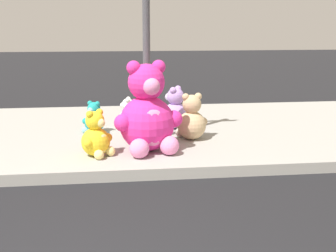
{
  "coord_description": "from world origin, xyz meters",
  "views": [
    {
      "loc": [
        0.5,
        -2.19,
        1.89
      ],
      "look_at": [
        1.22,
        3.6,
        0.55
      ],
      "focal_mm": 47.59,
      "sensor_mm": 36.0,
      "label": 1
    }
  ],
  "objects": [
    {
      "name": "plush_tan",
      "position": [
        1.68,
        4.4,
        0.44
      ],
      "size": [
        0.55,
        0.5,
        0.72
      ],
      "color": "tan",
      "rests_on": "sidewalk"
    },
    {
      "name": "sidewalk",
      "position": [
        0.0,
        5.2,
        0.07
      ],
      "size": [
        28.0,
        4.4,
        0.15
      ],
      "primitive_type": "cube",
      "color": "#9E9B93",
      "rests_on": "ground_plane"
    },
    {
      "name": "plush_pink_large",
      "position": [
        0.96,
        3.81,
        0.66
      ],
      "size": [
        0.96,
        0.89,
        1.26
      ],
      "color": "#F22D93",
      "rests_on": "sidewalk"
    },
    {
      "name": "sign_pole",
      "position": [
        1.0,
        4.4,
        1.85
      ],
      "size": [
        0.56,
        0.11,
        3.2
      ],
      "color": "#4C4C51",
      "rests_on": "sidewalk"
    },
    {
      "name": "plush_yellow",
      "position": [
        0.26,
        3.66,
        0.4
      ],
      "size": [
        0.45,
        0.45,
        0.63
      ],
      "color": "yellow",
      "rests_on": "sidewalk"
    },
    {
      "name": "plush_white",
      "position": [
        0.73,
        5.33,
        0.36
      ],
      "size": [
        0.36,
        0.4,
        0.52
      ],
      "color": "white",
      "rests_on": "sidewalk"
    },
    {
      "name": "plush_teal",
      "position": [
        0.17,
        5.0,
        0.36
      ],
      "size": [
        0.36,
        0.38,
        0.52
      ],
      "color": "teal",
      "rests_on": "sidewalk"
    },
    {
      "name": "plush_lavender",
      "position": [
        1.52,
        5.15,
        0.44
      ],
      "size": [
        0.52,
        0.5,
        0.72
      ],
      "color": "#B28CD8",
      "rests_on": "sidewalk"
    }
  ]
}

